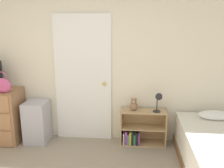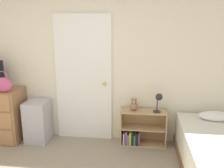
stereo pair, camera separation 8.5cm
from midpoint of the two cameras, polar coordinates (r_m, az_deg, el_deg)
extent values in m
cube|color=beige|center=(4.04, -8.38, 4.93)|extent=(10.00, 0.06, 2.55)
cube|color=white|center=(4.02, -7.22, 1.15)|extent=(0.91, 0.04, 2.03)
sphere|color=gold|center=(3.93, -2.43, -0.02)|extent=(0.06, 0.06, 0.06)
ellipsoid|color=#C64C7F|center=(4.09, -24.41, -0.32)|extent=(0.28, 0.10, 0.23)
torus|color=#C64C7F|center=(4.06, -24.59, 1.46)|extent=(0.17, 0.01, 0.17)
cube|color=#ADADB7|center=(4.27, -17.29, -8.22)|extent=(0.35, 0.40, 0.67)
cube|color=tan|center=(4.04, 1.53, -9.66)|extent=(0.02, 0.27, 0.56)
cube|color=tan|center=(4.06, 11.46, -9.84)|extent=(0.02, 0.27, 0.56)
cube|color=tan|center=(4.15, 6.40, -13.22)|extent=(0.67, 0.27, 0.02)
cube|color=tan|center=(4.04, 6.51, -9.79)|extent=(0.67, 0.27, 0.02)
cube|color=tan|center=(3.93, 6.62, -6.16)|extent=(0.67, 0.27, 0.02)
cube|color=tan|center=(4.16, 6.48, -9.05)|extent=(0.71, 0.01, 0.56)
cube|color=white|center=(4.08, 2.13, -12.10)|extent=(0.02, 0.18, 0.18)
cube|color=#8C3F8C|center=(4.09, 2.66, -11.79)|extent=(0.04, 0.22, 0.21)
cube|color=teal|center=(4.10, 3.14, -12.10)|extent=(0.02, 0.22, 0.17)
cube|color=gold|center=(4.07, 3.59, -11.99)|extent=(0.03, 0.17, 0.21)
cube|color=black|center=(4.07, 4.06, -11.78)|extent=(0.03, 0.20, 0.23)
cube|color=#338C4C|center=(4.09, 4.57, -12.11)|extent=(0.03, 0.22, 0.17)
cube|color=black|center=(4.06, 5.13, -12.12)|extent=(0.03, 0.16, 0.20)
cube|color=#8C3F8C|center=(4.06, 5.59, -12.05)|extent=(0.02, 0.16, 0.21)
sphere|color=#8C6647|center=(3.91, 4.35, -5.08)|extent=(0.13, 0.13, 0.13)
sphere|color=#8C6647|center=(3.88, 4.38, -3.87)|extent=(0.08, 0.08, 0.08)
sphere|color=silver|center=(3.85, 4.36, -4.12)|extent=(0.03, 0.03, 0.03)
sphere|color=#8C6647|center=(3.87, 3.93, -3.43)|extent=(0.03, 0.03, 0.03)
sphere|color=#8C6647|center=(3.87, 4.84, -3.46)|extent=(0.03, 0.03, 0.03)
cylinder|color=#262628|center=(3.91, 9.55, -6.14)|extent=(0.12, 0.12, 0.01)
cylinder|color=#262628|center=(3.88, 9.62, -4.66)|extent=(0.01, 0.01, 0.20)
sphere|color=#262628|center=(3.82, 10.04, -2.85)|extent=(0.11, 0.11, 0.11)
ellipsoid|color=white|center=(3.99, 21.96, -6.62)|extent=(0.49, 0.28, 0.12)
camera|label=1|loc=(0.04, -90.66, -0.17)|focal=40.00mm
camera|label=2|loc=(0.04, 89.34, 0.17)|focal=40.00mm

